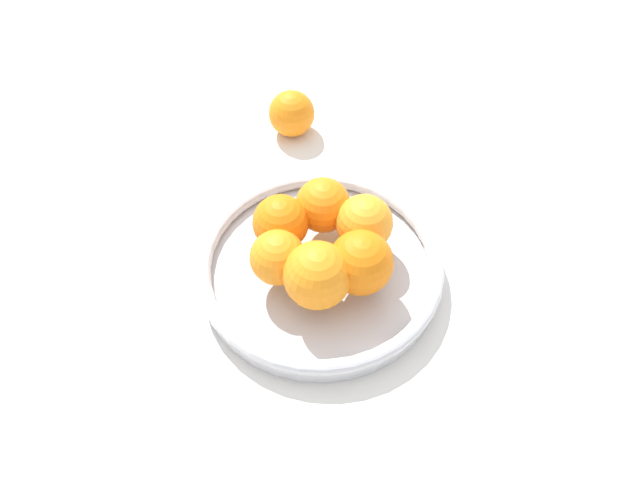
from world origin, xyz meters
name	(u,v)px	position (x,y,z in m)	size (l,w,h in m)	color
ground_plane	(320,276)	(0.00, 0.00, 0.00)	(4.00, 4.00, 0.00)	silver
fruit_bowl	(320,267)	(0.00, 0.00, 0.02)	(0.30, 0.30, 0.04)	silver
orange_pile	(324,243)	(0.00, -0.01, 0.07)	(0.18, 0.18, 0.08)	orange
stray_orange	(292,113)	(0.13, 0.25, 0.03)	(0.07, 0.07, 0.07)	orange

